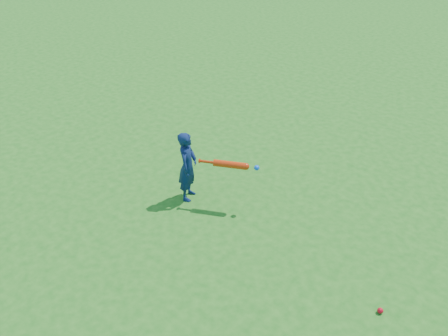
% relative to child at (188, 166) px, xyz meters
% --- Properties ---
extents(ground, '(80.00, 80.00, 0.00)m').
position_rel_child_xyz_m(ground, '(0.11, -0.22, -0.50)').
color(ground, '#1C6016').
rests_on(ground, ground).
extents(child, '(0.37, 0.43, 1.00)m').
position_rel_child_xyz_m(child, '(0.00, 0.00, 0.00)').
color(child, '#101F4A').
rests_on(child, ground).
extents(ground_ball_red, '(0.06, 0.06, 0.06)m').
position_rel_child_xyz_m(ground_ball_red, '(2.94, -0.32, -0.47)').
color(ground_ball_red, red).
rests_on(ground_ball_red, ground).
extents(bat_swing, '(0.74, 0.39, 0.09)m').
position_rel_child_xyz_m(bat_swing, '(0.59, 0.22, 0.14)').
color(bat_swing, red).
rests_on(bat_swing, ground).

